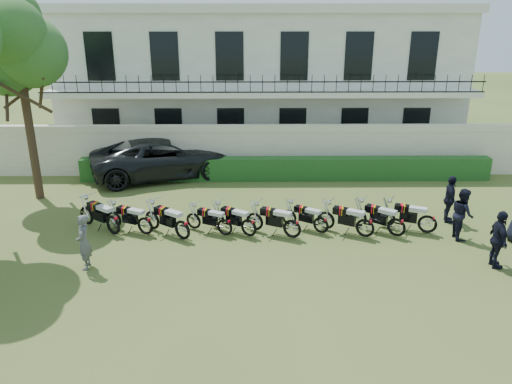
# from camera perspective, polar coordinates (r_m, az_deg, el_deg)

# --- Properties ---
(ground) EXTENTS (100.00, 100.00, 0.00)m
(ground) POSITION_cam_1_polar(r_m,az_deg,el_deg) (15.52, 1.47, -6.95)
(ground) COLOR #3F5020
(ground) RESTS_ON ground
(perimeter_wall) EXTENTS (30.00, 0.35, 2.30)m
(perimeter_wall) POSITION_cam_1_polar(r_m,az_deg,el_deg) (22.62, 0.76, 4.88)
(perimeter_wall) COLOR #EBE2C6
(perimeter_wall) RESTS_ON ground
(hedge) EXTENTS (18.00, 0.60, 1.00)m
(hedge) POSITION_cam_1_polar(r_m,az_deg,el_deg) (22.08, 3.40, 2.66)
(hedge) COLOR #174218
(hedge) RESTS_ON ground
(building) EXTENTS (20.40, 9.60, 7.40)m
(building) POSITION_cam_1_polar(r_m,az_deg,el_deg) (28.01, 0.48, 13.04)
(building) COLOR white
(building) RESTS_ON ground
(tree_west_near) EXTENTS (3.40, 3.20, 7.90)m
(tree_west_near) POSITION_cam_1_polar(r_m,az_deg,el_deg) (20.67, -25.58, 14.90)
(tree_west_near) COLOR #473323
(tree_west_near) RESTS_ON ground
(motorcycle_0) EXTENTS (1.72, 1.34, 1.14)m
(motorcycle_0) POSITION_cam_1_polar(r_m,az_deg,el_deg) (17.17, -16.06, -3.13)
(motorcycle_0) COLOR black
(motorcycle_0) RESTS_ON ground
(motorcycle_1) EXTENTS (1.77, 0.95, 1.04)m
(motorcycle_1) POSITION_cam_1_polar(r_m,az_deg,el_deg) (16.91, -12.58, -3.33)
(motorcycle_1) COLOR black
(motorcycle_1) RESTS_ON ground
(motorcycle_2) EXTENTS (1.71, 1.31, 1.12)m
(motorcycle_2) POSITION_cam_1_polar(r_m,az_deg,el_deg) (16.31, -8.44, -3.79)
(motorcycle_2) COLOR black
(motorcycle_2) RESTS_ON ground
(motorcycle_3) EXTENTS (1.64, 0.91, 0.98)m
(motorcycle_3) POSITION_cam_1_polar(r_m,az_deg,el_deg) (16.49, -3.59, -3.59)
(motorcycle_3) COLOR black
(motorcycle_3) RESTS_ON ground
(motorcycle_4) EXTENTS (1.64, 1.10, 1.03)m
(motorcycle_4) POSITION_cam_1_polar(r_m,az_deg,el_deg) (16.37, -0.82, -3.63)
(motorcycle_4) COLOR black
(motorcycle_4) RESTS_ON ground
(motorcycle_5) EXTENTS (1.83, 1.02, 1.09)m
(motorcycle_5) POSITION_cam_1_polar(r_m,az_deg,el_deg) (16.29, 4.16, -3.70)
(motorcycle_5) COLOR black
(motorcycle_5) RESTS_ON ground
(motorcycle_6) EXTENTS (1.53, 1.07, 0.97)m
(motorcycle_6) POSITION_cam_1_polar(r_m,az_deg,el_deg) (16.76, 7.47, -3.33)
(motorcycle_6) COLOR black
(motorcycle_6) RESTS_ON ground
(motorcycle_7) EXTENTS (1.79, 1.06, 1.09)m
(motorcycle_7) POSITION_cam_1_polar(r_m,az_deg,el_deg) (16.70, 12.40, -3.54)
(motorcycle_7) COLOR black
(motorcycle_7) RESTS_ON ground
(motorcycle_8) EXTENTS (1.66, 1.28, 1.09)m
(motorcycle_8) POSITION_cam_1_polar(r_m,az_deg,el_deg) (16.99, 15.81, -3.42)
(motorcycle_8) COLOR black
(motorcycle_8) RESTS_ON ground
(motorcycle_9) EXTENTS (1.87, 0.95, 1.09)m
(motorcycle_9) POSITION_cam_1_polar(r_m,az_deg,el_deg) (17.56, 19.05, -3.02)
(motorcycle_9) COLOR black
(motorcycle_9) RESTS_ON ground
(suv) EXTENTS (6.97, 4.86, 1.77)m
(suv) POSITION_cam_1_polar(r_m,az_deg,el_deg) (22.75, -10.47, 3.88)
(suv) COLOR black
(suv) RESTS_ON ground
(inspector) EXTENTS (0.48, 0.65, 1.64)m
(inspector) POSITION_cam_1_polar(r_m,az_deg,el_deg) (15.11, -19.10, -5.43)
(inspector) COLOR #5C5D62
(inspector) RESTS_ON ground
(officer_2) EXTENTS (0.50, 1.05, 1.74)m
(officer_2) POSITION_cam_1_polar(r_m,az_deg,el_deg) (15.92, 25.97, -4.92)
(officer_2) COLOR black
(officer_2) RESTS_ON ground
(officer_4) EXTENTS (0.67, 0.85, 1.70)m
(officer_4) POSITION_cam_1_polar(r_m,az_deg,el_deg) (17.50, 22.51, -2.30)
(officer_4) COLOR black
(officer_4) RESTS_ON ground
(officer_5) EXTENTS (0.66, 1.07, 1.69)m
(officer_5) POSITION_cam_1_polar(r_m,az_deg,el_deg) (18.70, 21.26, -0.78)
(officer_5) COLOR black
(officer_5) RESTS_ON ground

